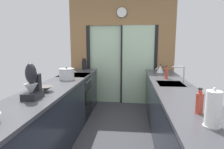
{
  "coord_description": "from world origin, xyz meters",
  "views": [
    {
      "loc": [
        0.26,
        -2.61,
        1.57
      ],
      "look_at": [
        -0.08,
        0.73,
        1.02
      ],
      "focal_mm": 31.35,
      "sensor_mm": 36.0,
      "label": 1
    }
  ],
  "objects_px": {
    "stock_pot": "(67,74)",
    "soap_bottle_near": "(199,103)",
    "mixing_bowl_far": "(45,89)",
    "knife_block": "(84,65)",
    "kettle": "(160,69)",
    "paper_towel_roll": "(213,109)",
    "oven_range": "(75,97)",
    "stand_mixer": "(32,85)",
    "soap_bottle_far": "(166,73)"
  },
  "relations": [
    {
      "from": "stock_pot",
      "to": "soap_bottle_far",
      "type": "bearing_deg",
      "value": 7.68
    },
    {
      "from": "knife_block",
      "to": "paper_towel_roll",
      "type": "xyz_separation_m",
      "value": [
        1.78,
        -3.13,
        0.03
      ]
    },
    {
      "from": "knife_block",
      "to": "stock_pot",
      "type": "xyz_separation_m",
      "value": [
        0.0,
        -1.3,
        -0.01
      ]
    },
    {
      "from": "stand_mixer",
      "to": "kettle",
      "type": "xyz_separation_m",
      "value": [
        1.78,
        2.23,
        -0.08
      ]
    },
    {
      "from": "stand_mixer",
      "to": "kettle",
      "type": "bearing_deg",
      "value": 51.4
    },
    {
      "from": "soap_bottle_far",
      "to": "mixing_bowl_far",
      "type": "bearing_deg",
      "value": -147.69
    },
    {
      "from": "soap_bottle_near",
      "to": "kettle",
      "type": "bearing_deg",
      "value": 89.96
    },
    {
      "from": "oven_range",
      "to": "soap_bottle_near",
      "type": "height_order",
      "value": "soap_bottle_near"
    },
    {
      "from": "oven_range",
      "to": "kettle",
      "type": "xyz_separation_m",
      "value": [
        1.8,
        0.5,
        0.54
      ]
    },
    {
      "from": "oven_range",
      "to": "stock_pot",
      "type": "height_order",
      "value": "stock_pot"
    },
    {
      "from": "soap_bottle_far",
      "to": "stock_pot",
      "type": "bearing_deg",
      "value": -172.32
    },
    {
      "from": "mixing_bowl_far",
      "to": "stock_pot",
      "type": "height_order",
      "value": "stock_pot"
    },
    {
      "from": "soap_bottle_near",
      "to": "paper_towel_roll",
      "type": "xyz_separation_m",
      "value": [
        -0.0,
        -0.3,
        0.04
      ]
    },
    {
      "from": "knife_block",
      "to": "soap_bottle_far",
      "type": "relative_size",
      "value": 1.16
    },
    {
      "from": "stock_pot",
      "to": "soap_bottle_near",
      "type": "bearing_deg",
      "value": -40.64
    },
    {
      "from": "soap_bottle_far",
      "to": "soap_bottle_near",
      "type": "bearing_deg",
      "value": -90.0
    },
    {
      "from": "knife_block",
      "to": "soap_bottle_near",
      "type": "relative_size",
      "value": 1.16
    },
    {
      "from": "mixing_bowl_far",
      "to": "soap_bottle_near",
      "type": "distance_m",
      "value": 1.89
    },
    {
      "from": "paper_towel_roll",
      "to": "mixing_bowl_far",
      "type": "bearing_deg",
      "value": 152.16
    },
    {
      "from": "knife_block",
      "to": "paper_towel_roll",
      "type": "relative_size",
      "value": 0.89
    },
    {
      "from": "mixing_bowl_far",
      "to": "knife_block",
      "type": "xyz_separation_m",
      "value": [
        -0.0,
        2.19,
        0.07
      ]
    },
    {
      "from": "soap_bottle_far",
      "to": "stand_mixer",
      "type": "bearing_deg",
      "value": -140.76
    },
    {
      "from": "oven_range",
      "to": "soap_bottle_far",
      "type": "bearing_deg",
      "value": -8.93
    },
    {
      "from": "kettle",
      "to": "stock_pot",
      "type": "bearing_deg",
      "value": -150.26
    },
    {
      "from": "oven_range",
      "to": "paper_towel_roll",
      "type": "height_order",
      "value": "paper_towel_roll"
    },
    {
      "from": "knife_block",
      "to": "kettle",
      "type": "relative_size",
      "value": 1.19
    },
    {
      "from": "kettle",
      "to": "soap_bottle_near",
      "type": "xyz_separation_m",
      "value": [
        -0.0,
        -2.55,
        0.02
      ]
    },
    {
      "from": "knife_block",
      "to": "paper_towel_roll",
      "type": "bearing_deg",
      "value": -60.37
    },
    {
      "from": "soap_bottle_near",
      "to": "paper_towel_roll",
      "type": "distance_m",
      "value": 0.3
    },
    {
      "from": "soap_bottle_far",
      "to": "paper_towel_roll",
      "type": "relative_size",
      "value": 0.77
    },
    {
      "from": "mixing_bowl_far",
      "to": "paper_towel_roll",
      "type": "relative_size",
      "value": 0.69
    },
    {
      "from": "mixing_bowl_far",
      "to": "knife_block",
      "type": "height_order",
      "value": "knife_block"
    },
    {
      "from": "mixing_bowl_far",
      "to": "oven_range",
      "type": "bearing_deg",
      "value": 90.75
    },
    {
      "from": "kettle",
      "to": "oven_range",
      "type": "bearing_deg",
      "value": -164.61
    },
    {
      "from": "stand_mixer",
      "to": "kettle",
      "type": "distance_m",
      "value": 2.86
    },
    {
      "from": "oven_range",
      "to": "kettle",
      "type": "bearing_deg",
      "value": 15.39
    },
    {
      "from": "paper_towel_roll",
      "to": "oven_range",
      "type": "bearing_deg",
      "value": 127.44
    },
    {
      "from": "knife_block",
      "to": "soap_bottle_near",
      "type": "height_order",
      "value": "knife_block"
    },
    {
      "from": "oven_range",
      "to": "mixing_bowl_far",
      "type": "bearing_deg",
      "value": -89.25
    },
    {
      "from": "stand_mixer",
      "to": "paper_towel_roll",
      "type": "distance_m",
      "value": 1.88
    },
    {
      "from": "knife_block",
      "to": "soap_bottle_near",
      "type": "bearing_deg",
      "value": -57.84
    },
    {
      "from": "knife_block",
      "to": "oven_range",
      "type": "bearing_deg",
      "value": -91.35
    },
    {
      "from": "kettle",
      "to": "soap_bottle_far",
      "type": "bearing_deg",
      "value": -90.13
    },
    {
      "from": "soap_bottle_far",
      "to": "paper_towel_roll",
      "type": "height_order",
      "value": "paper_towel_roll"
    },
    {
      "from": "oven_range",
      "to": "mixing_bowl_far",
      "type": "height_order",
      "value": "mixing_bowl_far"
    },
    {
      "from": "stock_pot",
      "to": "soap_bottle_near",
      "type": "relative_size",
      "value": 1.12
    },
    {
      "from": "mixing_bowl_far",
      "to": "kettle",
      "type": "distance_m",
      "value": 2.61
    },
    {
      "from": "knife_block",
      "to": "stand_mixer",
      "type": "distance_m",
      "value": 2.52
    },
    {
      "from": "knife_block",
      "to": "soap_bottle_far",
      "type": "xyz_separation_m",
      "value": [
        1.78,
        -1.06,
        -0.01
      ]
    },
    {
      "from": "knife_block",
      "to": "stock_pot",
      "type": "distance_m",
      "value": 1.3
    }
  ]
}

